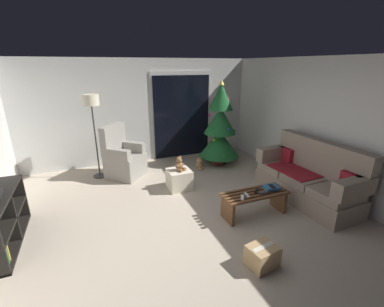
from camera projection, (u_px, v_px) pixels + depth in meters
The scene contains 20 objects.
ground_plane at pixel (185, 220), 4.17m from camera, with size 7.00×7.00×0.00m, color #B2A38E.
wall_back at pixel (141, 112), 6.45m from camera, with size 5.72×0.12×2.50m, color silver.
wall_right at pixel (331, 128), 4.79m from camera, with size 0.12×6.00×2.50m, color silver.
patio_door_frame at pixel (182, 115), 6.81m from camera, with size 1.60×0.02×2.20m, color silver.
patio_door_glass at pixel (182, 117), 6.81m from camera, with size 1.50×0.02×2.10m, color black.
couch at pixel (309, 179), 4.72m from camera, with size 0.84×1.96×1.08m.
coffee_table at pixel (254, 200), 4.25m from camera, with size 1.10×0.40×0.40m.
remote_black at pixel (257, 191), 4.23m from camera, with size 0.04×0.16×0.02m, color black.
remote_silver at pixel (247, 195), 4.09m from camera, with size 0.04×0.16×0.02m, color #ADADB2.
remote_graphite at pixel (264, 193), 4.16m from camera, with size 0.04×0.16×0.02m, color #333338.
remote_white at pixel (242, 198), 4.02m from camera, with size 0.04×0.16×0.02m, color silver.
book_stack at pixel (271, 188), 4.29m from camera, with size 0.27×0.21×0.06m.
cell_phone at pixel (272, 186), 4.26m from camera, with size 0.07×0.14×0.01m, color black.
christmas_tree at pixel (220, 129), 6.26m from camera, with size 0.97×0.97×2.03m.
armchair at pixel (123, 159), 5.72m from camera, with size 0.97×0.97×1.13m.
floor_lamp at pixel (92, 108), 5.32m from camera, with size 0.32×0.32×1.78m.
ottoman at pixel (179, 179), 5.19m from camera, with size 0.44×0.44×0.39m, color beige.
teddy_bear_chestnut at pixel (179, 165), 5.08m from camera, with size 0.21×0.22×0.29m.
teddy_bear_honey_by_tree at pixel (199, 164), 6.18m from camera, with size 0.21×0.22×0.29m.
cardboard_box_taped_mid_floor at pixel (262, 256), 3.20m from camera, with size 0.40×0.34×0.27m.
Camera 1 is at (-1.26, -3.38, 2.35)m, focal length 24.52 mm.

